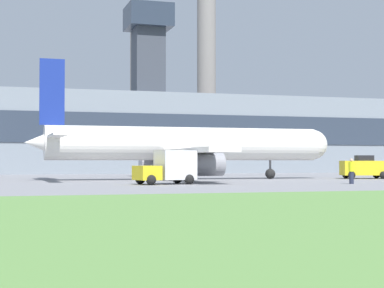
{
  "coord_description": "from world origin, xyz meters",
  "views": [
    {
      "loc": [
        -14.31,
        -47.89,
        1.65
      ],
      "look_at": [
        2.02,
        5.96,
        3.12
      ],
      "focal_mm": 60.0,
      "sensor_mm": 36.0,
      "label": 1
    }
  ],
  "objects_px": {
    "airplane": "(181,145)",
    "fuel_truck": "(169,168)",
    "pushback_tug": "(364,168)",
    "ground_crew_person": "(351,171)"
  },
  "relations": [
    {
      "from": "airplane",
      "to": "fuel_truck",
      "type": "bearing_deg",
      "value": -110.5
    },
    {
      "from": "pushback_tug",
      "to": "airplane",
      "type": "bearing_deg",
      "value": 173.55
    },
    {
      "from": "airplane",
      "to": "ground_crew_person",
      "type": "bearing_deg",
      "value": -56.63
    },
    {
      "from": "pushback_tug",
      "to": "ground_crew_person",
      "type": "height_order",
      "value": "pushback_tug"
    },
    {
      "from": "airplane",
      "to": "pushback_tug",
      "type": "height_order",
      "value": "airplane"
    },
    {
      "from": "pushback_tug",
      "to": "ground_crew_person",
      "type": "bearing_deg",
      "value": -125.5
    },
    {
      "from": "pushback_tug",
      "to": "ground_crew_person",
      "type": "xyz_separation_m",
      "value": [
        -8.18,
        -11.47,
        -0.06
      ]
    },
    {
      "from": "pushback_tug",
      "to": "fuel_truck",
      "type": "distance_m",
      "value": 22.45
    },
    {
      "from": "pushback_tug",
      "to": "ground_crew_person",
      "type": "distance_m",
      "value": 14.09
    },
    {
      "from": "airplane",
      "to": "pushback_tug",
      "type": "relative_size",
      "value": 6.08
    }
  ]
}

